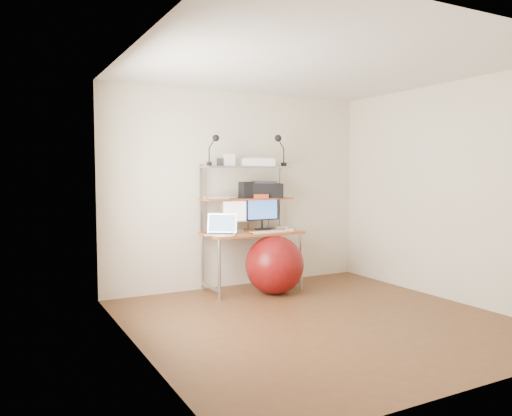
% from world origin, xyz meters
% --- Properties ---
extents(room, '(3.60, 3.60, 3.60)m').
position_xyz_m(room, '(0.00, 0.00, 1.25)').
color(room, brown).
rests_on(room, ground).
extents(computer_desk, '(1.20, 0.60, 1.57)m').
position_xyz_m(computer_desk, '(0.00, 1.50, 0.96)').
color(computer_desk, '#A95A20').
rests_on(computer_desk, ground).
extents(desktop, '(1.20, 0.60, 0.00)m').
position_xyz_m(desktop, '(0.00, 1.44, 0.74)').
color(desktop, '#A95A20').
rests_on(desktop, computer_desk).
extents(mid_shelf, '(1.18, 0.34, 0.00)m').
position_xyz_m(mid_shelf, '(0.00, 1.57, 1.15)').
color(mid_shelf, '#A95A20').
rests_on(mid_shelf, computer_desk).
extents(top_shelf, '(1.18, 0.34, 0.00)m').
position_xyz_m(top_shelf, '(0.00, 1.57, 1.55)').
color(top_shelf, '#A1A1A5').
rests_on(top_shelf, computer_desk).
extents(floor, '(3.60, 3.60, 0.00)m').
position_xyz_m(floor, '(0.00, 0.00, 0.00)').
color(floor, brown).
rests_on(floor, ground).
extents(wall_outlet, '(0.08, 0.01, 0.12)m').
position_xyz_m(wall_outlet, '(0.85, 1.79, 0.30)').
color(wall_outlet, silver).
rests_on(wall_outlet, room).
extents(monitor_silver, '(0.38, 0.14, 0.42)m').
position_xyz_m(monitor_silver, '(-0.17, 1.58, 0.96)').
color(monitor_silver, '#AFB0B4').
rests_on(monitor_silver, desktop).
extents(monitor_black, '(0.47, 0.13, 0.47)m').
position_xyz_m(monitor_black, '(0.23, 1.58, 0.98)').
color(monitor_black, black).
rests_on(monitor_black, desktop).
extents(laptop, '(0.45, 0.43, 0.31)m').
position_xyz_m(laptop, '(-0.45, 1.36, 0.79)').
color(laptop, '#B6B6BA').
rests_on(laptop, desktop).
extents(keyboard, '(0.44, 0.13, 0.01)m').
position_xyz_m(keyboard, '(0.13, 1.27, 0.75)').
color(keyboard, silver).
rests_on(keyboard, desktop).
extents(mouse, '(0.10, 0.07, 0.03)m').
position_xyz_m(mouse, '(0.45, 1.27, 0.75)').
color(mouse, silver).
rests_on(mouse, desktop).
extents(mac_mini, '(0.24, 0.24, 0.04)m').
position_xyz_m(mac_mini, '(0.44, 1.57, 0.76)').
color(mac_mini, '#B6B6BA').
rests_on(mac_mini, desktop).
extents(phone, '(0.08, 0.13, 0.01)m').
position_xyz_m(phone, '(-0.07, 1.28, 0.74)').
color(phone, black).
rests_on(phone, desktop).
extents(printer, '(0.52, 0.43, 0.21)m').
position_xyz_m(printer, '(0.25, 1.57, 1.25)').
color(printer, black).
rests_on(printer, mid_shelf).
extents(nas_cube, '(0.16, 0.16, 0.21)m').
position_xyz_m(nas_cube, '(-0.03, 1.55, 1.25)').
color(nas_cube, black).
rests_on(nas_cube, mid_shelf).
extents(red_box, '(0.21, 0.17, 0.05)m').
position_xyz_m(red_box, '(0.14, 1.46, 1.18)').
color(red_box, '#BF3A1E').
rests_on(red_box, mid_shelf).
extents(scanner, '(0.47, 0.38, 0.11)m').
position_xyz_m(scanner, '(0.13, 1.54, 1.60)').
color(scanner, silver).
rests_on(scanner, top_shelf).
extents(box_white, '(0.13, 0.11, 0.15)m').
position_xyz_m(box_white, '(-0.27, 1.52, 1.62)').
color(box_white, silver).
rests_on(box_white, top_shelf).
extents(box_grey, '(0.10, 0.10, 0.09)m').
position_xyz_m(box_grey, '(-0.34, 1.59, 1.60)').
color(box_grey, '#2A2A2C').
rests_on(box_grey, top_shelf).
extents(clip_lamp_left, '(0.15, 0.08, 0.37)m').
position_xyz_m(clip_lamp_left, '(-0.47, 1.50, 1.82)').
color(clip_lamp_left, black).
rests_on(clip_lamp_left, top_shelf).
extents(clip_lamp_right, '(0.16, 0.09, 0.40)m').
position_xyz_m(clip_lamp_right, '(0.43, 1.50, 1.84)').
color(clip_lamp_right, black).
rests_on(clip_lamp_right, top_shelf).
extents(exercise_ball, '(0.71, 0.71, 0.71)m').
position_xyz_m(exercise_ball, '(0.15, 1.15, 0.36)').
color(exercise_ball, maroon).
rests_on(exercise_ball, floor).
extents(paper_stack, '(0.34, 0.42, 0.02)m').
position_xyz_m(paper_stack, '(-0.39, 1.57, 1.16)').
color(paper_stack, white).
rests_on(paper_stack, mid_shelf).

